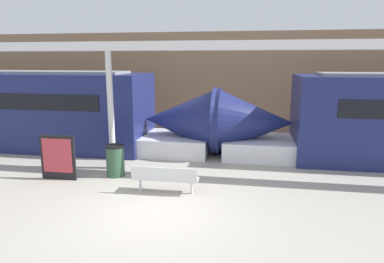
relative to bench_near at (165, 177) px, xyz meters
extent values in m
plane|color=#A8A093|center=(0.08, -1.26, -0.47)|extent=(60.00, 60.00, 0.00)
cube|color=#937051|center=(0.08, 8.46, 2.03)|extent=(56.00, 0.20, 5.00)
cone|color=navy|center=(2.38, 4.35, 0.85)|extent=(3.03, 2.63, 2.63)
cube|color=silver|center=(2.67, 4.35, -0.12)|extent=(2.73, 2.46, 0.70)
cone|color=navy|center=(-0.37, 4.35, 0.85)|extent=(3.03, 2.63, 2.63)
cube|color=silver|center=(-0.66, 4.35, -0.12)|extent=(2.73, 2.46, 0.70)
cube|color=silver|center=(0.00, 0.08, -0.06)|extent=(1.85, 0.47, 0.04)
cube|color=silver|center=(0.00, -0.12, 0.13)|extent=(1.84, 0.06, 0.35)
cylinder|color=silver|center=(-0.74, 0.07, -0.28)|extent=(0.07, 0.07, 0.39)
cylinder|color=silver|center=(0.74, 0.09, -0.28)|extent=(0.07, 0.07, 0.39)
cylinder|color=#2D5138|center=(-1.92, 1.18, 0.00)|extent=(0.56, 0.56, 0.95)
cylinder|color=black|center=(-1.92, 1.18, 0.51)|extent=(0.59, 0.59, 0.06)
cube|color=black|center=(-3.52, 0.56, 0.23)|extent=(1.13, 0.06, 1.40)
cube|color=#B73842|center=(-3.52, 0.52, 0.30)|extent=(0.96, 0.01, 1.07)
cylinder|color=silver|center=(-2.31, 1.90, 1.49)|extent=(0.20, 0.20, 3.93)
cube|color=silver|center=(-2.31, 1.90, 3.60)|extent=(28.00, 0.60, 0.28)
camera|label=1|loc=(2.26, -8.72, 3.17)|focal=32.00mm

